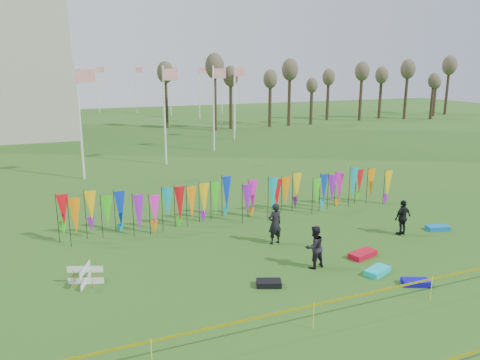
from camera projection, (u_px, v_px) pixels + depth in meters
name	position (u px, v px, depth m)	size (l,w,h in m)	color
ground	(319.00, 283.00, 17.66)	(160.00, 160.00, 0.00)	#275116
banner_row	(242.00, 196.00, 24.75)	(18.64, 0.64, 2.16)	black
caution_tape_near	(358.00, 297.00, 15.02)	(26.00, 0.02, 0.90)	#FFF005
tree_line	(348.00, 79.00, 67.59)	(53.92, 1.92, 7.84)	#3D2C1E
box_kite	(86.00, 275.00, 17.48)	(0.68, 0.68, 0.76)	red
person_left	(275.00, 224.00, 21.38)	(0.70, 0.51, 1.93)	black
person_mid	(314.00, 247.00, 18.84)	(0.86, 0.53, 1.77)	black
person_right	(403.00, 218.00, 22.54)	(1.02, 0.58, 1.74)	black
kite_bag_turquoise	(377.00, 271.00, 18.44)	(1.14, 0.57, 0.23)	#0ED0D3
kite_bag_blue	(416.00, 282.00, 17.50)	(1.00, 0.52, 0.21)	#110AAE
kite_bag_red	(363.00, 254.00, 20.07)	(1.29, 0.59, 0.24)	red
kite_bag_black	(269.00, 283.00, 17.42)	(0.93, 0.54, 0.21)	black
kite_bag_teal	(438.00, 228.00, 23.38)	(1.10, 0.53, 0.21)	#0D6EC0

